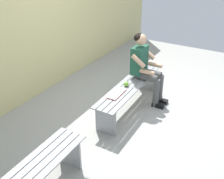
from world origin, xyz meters
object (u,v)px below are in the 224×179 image
at_px(bench_near, 129,91).
at_px(book_open, 117,94).
at_px(apple, 126,84).
at_px(person_seated, 145,66).

relative_size(bench_near, book_open, 4.54).
bearing_deg(apple, person_seated, 164.49).
relative_size(person_seated, apple, 14.57).
height_order(bench_near, book_open, book_open).
bearing_deg(bench_near, book_open, -4.34).
distance_m(bench_near, book_open, 0.40).
bearing_deg(bench_near, person_seated, 165.92).
bearing_deg(person_seated, book_open, -9.46).
xyz_separation_m(apple, book_open, (0.32, -0.00, -0.03)).
bearing_deg(bench_near, apple, -24.82).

